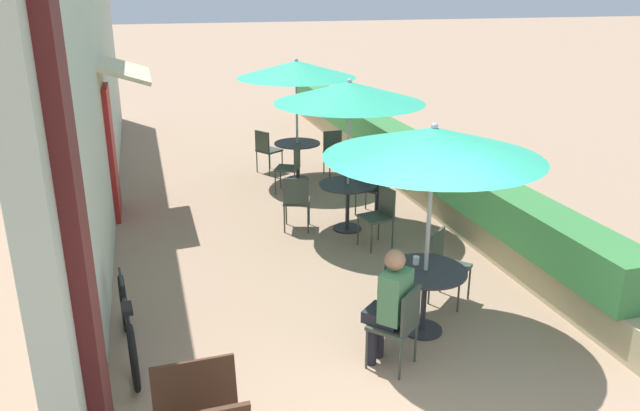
{
  "coord_description": "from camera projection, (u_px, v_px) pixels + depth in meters",
  "views": [
    {
      "loc": [
        -1.86,
        -3.65,
        3.59
      ],
      "look_at": [
        0.15,
        3.34,
        1.0
      ],
      "focal_mm": 35.0,
      "sensor_mm": 36.0,
      "label": 1
    }
  ],
  "objects": [
    {
      "name": "cafe_chair_far_back",
      "position": [
        291.0,
        165.0,
        11.22
      ],
      "size": [
        0.54,
        0.54,
        0.87
      ],
      "rotation": [
        0.0,
        0.0,
        7.37
      ],
      "color": "#384238",
      "rests_on": "ground_plane"
    },
    {
      "name": "patio_table_far",
      "position": [
        297.0,
        151.0,
        11.93
      ],
      "size": [
        0.88,
        0.88,
        0.73
      ],
      "color": "#28282D",
      "rests_on": "ground_plane"
    },
    {
      "name": "cafe_chair_mid_right",
      "position": [
        296.0,
        199.0,
        9.46
      ],
      "size": [
        0.5,
        0.5,
        0.87
      ],
      "rotation": [
        0.0,
        0.0,
        5.98
      ],
      "color": "#384238",
      "rests_on": "ground_plane"
    },
    {
      "name": "bicycle_leaning",
      "position": [
        128.0,
        327.0,
        6.26
      ],
      "size": [
        0.21,
        1.75,
        0.73
      ],
      "rotation": [
        0.0,
        0.0,
        0.09
      ],
      "color": "black",
      "rests_on": "ground_plane"
    },
    {
      "name": "coffee_cup_mid",
      "position": [
        348.0,
        179.0,
        9.5
      ],
      "size": [
        0.07,
        0.07,
        0.09
      ],
      "color": "#232328",
      "rests_on": "patio_table_mid"
    },
    {
      "name": "cafe_chair_far_left",
      "position": [
        334.0,
        150.0,
        12.25
      ],
      "size": [
        0.42,
        0.42,
        0.87
      ],
      "rotation": [
        0.0,
        0.0,
        3.18
      ],
      "color": "#384238",
      "rests_on": "ground_plane"
    },
    {
      "name": "cafe_chair_mid_left",
      "position": [
        367.0,
        184.0,
        10.17
      ],
      "size": [
        0.57,
        0.57,
        0.87
      ],
      "rotation": [
        0.0,
        0.0,
        3.88
      ],
      "color": "#384238",
      "rests_on": "ground_plane"
    },
    {
      "name": "cafe_chair_mid_back",
      "position": [
        380.0,
        212.0,
        8.9
      ],
      "size": [
        0.48,
        0.48,
        0.87
      ],
      "rotation": [
        0.0,
        0.0,
        8.07
      ],
      "color": "#384238",
      "rests_on": "ground_plane"
    },
    {
      "name": "patio_umbrella_far",
      "position": [
        296.0,
        69.0,
        11.41
      ],
      "size": [
        2.21,
        2.21,
        2.32
      ],
      "color": "#B7B7BC",
      "rests_on": "ground_plane"
    },
    {
      "name": "cafe_chair_near_right",
      "position": [
        445.0,
        261.0,
        7.33
      ],
      "size": [
        0.56,
        0.56,
        0.87
      ],
      "rotation": [
        0.0,
        0.0,
        10.15
      ],
      "color": "#384238",
      "rests_on": "ground_plane"
    },
    {
      "name": "coffee_cup_near",
      "position": [
        416.0,
        260.0,
        6.72
      ],
      "size": [
        0.07,
        0.07,
        0.09
      ],
      "color": "white",
      "rests_on": "patio_table_near"
    },
    {
      "name": "seated_patron_mid_left",
      "position": [
        373.0,
        175.0,
        10.06
      ],
      "size": [
        0.51,
        0.51,
        1.25
      ],
      "rotation": [
        0.0,
        0.0,
        3.88
      ],
      "color": "#23232D",
      "rests_on": "ground_plane"
    },
    {
      "name": "cafe_chair_near_left",
      "position": [
        400.0,
        322.0,
        6.01
      ],
      "size": [
        0.56,
        0.56,
        0.87
      ],
      "rotation": [
        0.0,
        0.0,
        7.01
      ],
      "color": "#384238",
      "rests_on": "ground_plane"
    },
    {
      "name": "patio_table_near",
      "position": [
        425.0,
        284.0,
        6.66
      ],
      "size": [
        0.88,
        0.88,
        0.73
      ],
      "color": "#28282D",
      "rests_on": "ground_plane"
    },
    {
      "name": "patio_umbrella_near",
      "position": [
        434.0,
        143.0,
        6.14
      ],
      "size": [
        2.21,
        2.21,
        2.32
      ],
      "color": "#B7B7BC",
      "rests_on": "ground_plane"
    },
    {
      "name": "patio_table_mid",
      "position": [
        348.0,
        195.0,
        9.49
      ],
      "size": [
        0.88,
        0.88,
        0.73
      ],
      "color": "#28282D",
      "rests_on": "ground_plane"
    },
    {
      "name": "cafe_facade_wall",
      "position": [
        96.0,
        82.0,
        10.12
      ],
      "size": [
        0.98,
        14.6,
        4.2
      ],
      "color": "#B2C1AD",
      "rests_on": "ground_plane"
    },
    {
      "name": "seated_patron_near_left",
      "position": [
        390.0,
        303.0,
        6.01
      ],
      "size": [
        0.51,
        0.51,
        1.25
      ],
      "rotation": [
        0.0,
        0.0,
        7.01
      ],
      "color": "#23232D",
      "rests_on": "ground_plane"
    },
    {
      "name": "planter_hedge",
      "position": [
        394.0,
        151.0,
        12.05
      ],
      "size": [
        0.6,
        13.6,
        1.01
      ],
      "color": "tan",
      "rests_on": "ground_plane"
    },
    {
      "name": "patio_umbrella_mid",
      "position": [
        349.0,
        92.0,
        8.97
      ],
      "size": [
        2.21,
        2.21,
        2.32
      ],
      "color": "#B7B7BC",
      "rests_on": "ground_plane"
    },
    {
      "name": "cafe_chair_far_right",
      "position": [
        266.0,
        148.0,
        12.38
      ],
      "size": [
        0.55,
        0.55,
        0.87
      ],
      "rotation": [
        0.0,
        0.0,
        5.28
      ],
      "color": "#384238",
      "rests_on": "ground_plane"
    }
  ]
}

